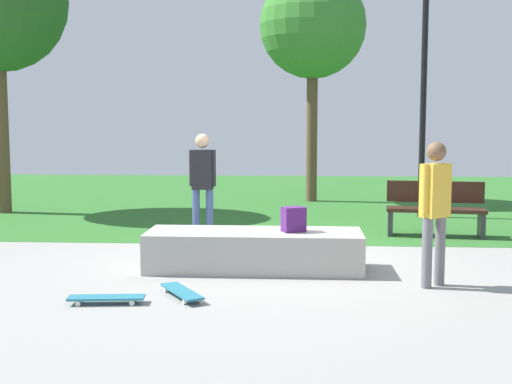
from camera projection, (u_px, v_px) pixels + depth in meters
name	position (u px, v px, depth m)	size (l,w,h in m)	color
ground_plane	(273.00, 259.00, 9.31)	(28.00, 28.00, 0.00)	gray
grass_lawn	(284.00, 197.00, 16.77)	(26.60, 12.97, 0.01)	#2D6B28
concrete_ledge	(254.00, 250.00, 8.61)	(2.77, 0.92, 0.51)	#A8A59E
backpack_on_ledge	(294.00, 219.00, 8.53)	(0.28, 0.20, 0.32)	#4C1E66
skater_performing_trick	(435.00, 203.00, 7.65)	(0.38, 0.35, 1.69)	slate
skateboard_by_ledge	(106.00, 298.00, 7.02)	(0.82, 0.28, 0.08)	teal
skateboard_spare	(182.00, 292.00, 7.28)	(0.59, 0.78, 0.08)	teal
park_bench_far_right	(435.00, 207.00, 11.11)	(1.64, 0.65, 0.91)	#331E14
tree_broad_elm	(313.00, 26.00, 15.54)	(2.50, 2.50, 5.40)	brown
lamp_post	(424.00, 75.00, 13.06)	(0.28, 0.28, 4.71)	black
pedestrian_with_backpack	(203.00, 177.00, 10.60)	(0.43, 0.36, 1.72)	#3F5184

